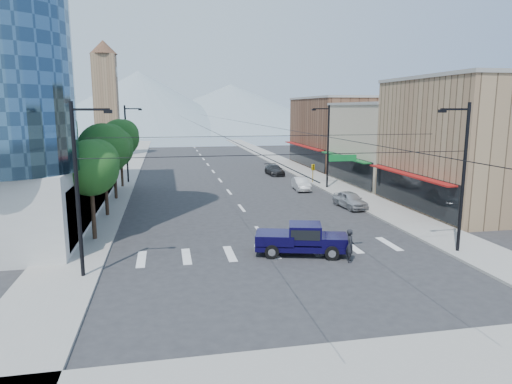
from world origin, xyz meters
TOP-DOWN VIEW (x-y plane):
  - ground at (0.00, 0.00)m, footprint 160.00×160.00m
  - sidewalk_left at (-12.00, 40.00)m, footprint 4.00×120.00m
  - sidewalk_right at (12.00, 40.00)m, footprint 4.00×120.00m
  - sidewalk_cross at (0.00, -12.00)m, footprint 28.00×4.00m
  - shop_near at (20.00, 10.00)m, footprint 12.00×14.00m
  - shop_mid at (20.00, 24.00)m, footprint 12.00×14.00m
  - shop_far at (20.00, 40.00)m, footprint 12.00×18.00m
  - clock_tower at (-16.50, 62.00)m, footprint 4.80×4.80m
  - mountain_left at (-15.00, 150.00)m, footprint 80.00×80.00m
  - mountain_right at (20.00, 160.00)m, footprint 90.00×90.00m
  - tree_near at (-11.07, 6.10)m, footprint 3.65×3.64m
  - tree_midnear at (-11.07, 13.10)m, footprint 4.09×4.09m
  - tree_midfar at (-11.07, 20.10)m, footprint 3.65×3.64m
  - tree_far at (-11.07, 27.10)m, footprint 4.09×4.09m
  - signal_rig at (0.19, -1.00)m, footprint 21.80×0.20m
  - lamp_pole_nw at (-10.67, 30.00)m, footprint 2.00×0.25m
  - lamp_pole_ne at (10.67, 22.00)m, footprint 2.00×0.25m
  - pickup_truck at (1.38, 0.59)m, footprint 5.87×3.36m
  - pedestrian at (3.72, -1.27)m, footprint 0.64×0.81m
  - parked_car_near at (9.40, 12.23)m, footprint 2.10×4.37m
  - parked_car_mid at (7.73, 21.65)m, footprint 1.72×4.18m
  - parked_car_far at (7.60, 33.24)m, footprint 2.06×4.63m

SIDE VIEW (x-z plane):
  - ground at x=0.00m, z-range 0.00..0.00m
  - sidewalk_left at x=-12.00m, z-range 0.00..0.15m
  - sidewalk_right at x=12.00m, z-range 0.00..0.15m
  - sidewalk_cross at x=0.00m, z-range 0.00..0.15m
  - parked_car_far at x=7.60m, z-range 0.00..1.32m
  - parked_car_mid at x=7.73m, z-range 0.00..1.35m
  - parked_car_near at x=9.40m, z-range 0.00..1.44m
  - pedestrian at x=3.72m, z-range 0.00..1.93m
  - pickup_truck at x=1.38m, z-range 0.04..1.92m
  - shop_mid at x=20.00m, z-range 0.00..9.00m
  - signal_rig at x=0.19m, z-range 0.14..9.14m
  - lamp_pole_nw at x=-10.67m, z-range 0.44..9.44m
  - lamp_pole_ne at x=10.67m, z-range 0.44..9.44m
  - tree_near at x=-11.07m, z-range 1.64..8.34m
  - tree_midfar at x=-11.07m, z-range 1.64..8.34m
  - shop_far at x=20.00m, z-range 0.00..10.00m
  - shop_near at x=20.00m, z-range 0.00..11.00m
  - tree_midnear at x=-11.07m, z-range 1.83..9.35m
  - tree_far at x=-11.07m, z-range 1.83..9.35m
  - mountain_right at x=20.00m, z-range 0.00..18.00m
  - clock_tower at x=-16.50m, z-range 0.44..20.84m
  - mountain_left at x=-15.00m, z-range 0.00..22.00m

